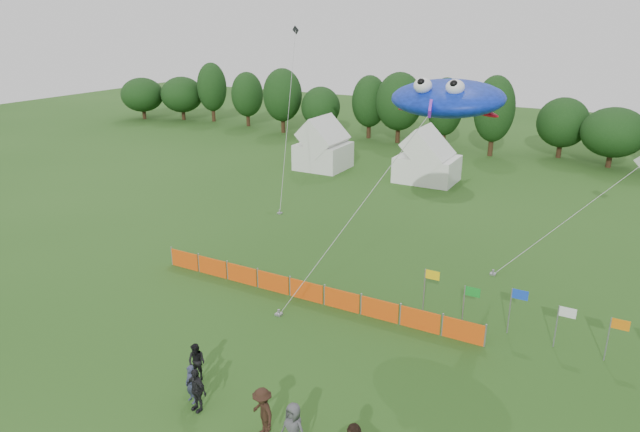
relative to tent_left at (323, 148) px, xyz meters
The scene contains 14 objects.
ground 33.98m from the tent_left, 66.44° to the right, with size 160.00×160.00×0.00m, color #234C16.
treeline 20.65m from the tent_left, 42.36° to the left, with size 104.57×8.78×8.36m.
tent_left is the anchor object (origin of this frame).
tent_right 10.02m from the tent_left, ahead, with size 5.10×4.08×3.60m.
barrier_fence 26.58m from the tent_left, 63.16° to the right, with size 17.90×0.06×1.00m.
flag_row 31.68m from the tent_left, 44.41° to the right, with size 10.73×0.37×2.27m.
spectator_a 34.99m from the tent_left, 69.32° to the right, with size 0.55×0.36×1.52m, color #2E324D.
spectator_b 33.61m from the tent_left, 69.81° to the right, with size 0.75×0.59×1.55m, color black.
spectator_c 36.47m from the tent_left, 64.54° to the right, with size 1.19×0.68×1.84m, color black.
spectator_d 35.39m from the tent_left, 68.74° to the right, with size 1.00×0.42×1.71m, color black.
spectator_e 37.20m from the tent_left, 62.80° to the right, with size 0.90×0.58×1.84m, color #47484C.
stingray_kite 27.46m from the tent_left, 48.44° to the right, with size 9.49×13.52×11.09m.
small_kite_white 25.80m from the tent_left, 18.03° to the right, with size 7.38×11.15×5.57m.
small_kite_dark 9.38m from the tent_left, 80.75° to the right, with size 4.78×9.83×12.88m.
Camera 1 is at (11.54, -14.83, 13.54)m, focal length 32.00 mm.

